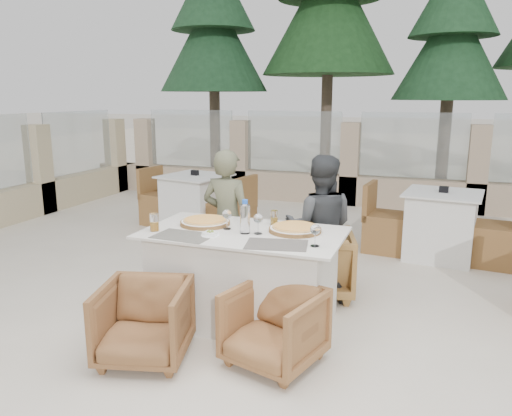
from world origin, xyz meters
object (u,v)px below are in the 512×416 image
(pizza_left, at_px, (205,221))
(water_bottle, at_px, (245,217))
(beer_glass_left, at_px, (154,222))
(armchair_far_left, at_px, (234,255))
(wine_glass_centre, at_px, (227,218))
(armchair_far_right, at_px, (317,263))
(bg_table_a, at_px, (196,203))
(dining_table, at_px, (244,277))
(olive_dish, at_px, (210,233))
(wine_glass_near, at_px, (258,223))
(armchair_near_right, at_px, (274,327))
(wine_glass_corner, at_px, (315,234))
(bg_table_b, at_px, (441,225))
(diner_right, at_px, (320,228))
(diner_left, at_px, (227,221))
(pizza_right, at_px, (295,228))
(beer_glass_right, at_px, (274,218))
(armchair_near_left, at_px, (144,322))

(pizza_left, bearing_deg, water_bottle, -18.91)
(beer_glass_left, relative_size, armchair_far_left, 0.21)
(wine_glass_centre, bearing_deg, armchair_far_right, 51.60)
(bg_table_a, bearing_deg, beer_glass_left, -58.09)
(dining_table, xyz_separation_m, water_bottle, (0.03, -0.05, 0.52))
(water_bottle, height_order, olive_dish, water_bottle)
(wine_glass_near, xyz_separation_m, beer_glass_left, (-0.82, -0.20, -0.02))
(beer_glass_left, relative_size, armchair_near_right, 0.24)
(wine_glass_near, bearing_deg, wine_glass_corner, -19.38)
(water_bottle, height_order, bg_table_b, water_bottle)
(beer_glass_left, xyz_separation_m, diner_right, (1.15, 0.94, -0.18))
(diner_left, bearing_deg, pizza_right, 154.18)
(diner_right, bearing_deg, water_bottle, 49.48)
(pizza_right, relative_size, bg_table_b, 0.26)
(diner_right, bearing_deg, pizza_right, 71.77)
(pizza_left, relative_size, bg_table_b, 0.26)
(dining_table, relative_size, beer_glass_right, 12.77)
(wine_glass_corner, distance_m, bg_table_b, 2.70)
(beer_glass_right, distance_m, bg_table_a, 2.90)
(diner_right, bearing_deg, diner_left, -2.74)
(wine_glass_near, bearing_deg, diner_left, 130.63)
(armchair_near_right, bearing_deg, diner_right, 105.16)
(pizza_left, distance_m, armchair_near_left, 1.05)
(pizza_right, bearing_deg, wine_glass_near, -147.42)
(pizza_right, bearing_deg, wine_glass_centre, -168.08)
(armchair_near_left, height_order, armchair_near_right, armchair_near_left)
(dining_table, bearing_deg, armchair_far_left, 117.51)
(wine_glass_corner, height_order, armchair_near_left, wine_glass_corner)
(olive_dish, bearing_deg, diner_right, 54.28)
(diner_left, xyz_separation_m, diner_right, (0.86, 0.12, -0.02))
(armchair_near_left, bearing_deg, wine_glass_corner, 15.56)
(diner_right, relative_size, bg_table_a, 0.81)
(armchair_far_right, bearing_deg, pizza_left, 23.73)
(diner_right, xyz_separation_m, bg_table_b, (1.06, 1.59, -0.28))
(bg_table_a, height_order, bg_table_b, same)
(pizza_right, distance_m, wine_glass_centre, 0.56)
(dining_table, distance_m, beer_glass_right, 0.55)
(pizza_left, distance_m, beer_glass_left, 0.44)
(armchair_far_left, bearing_deg, pizza_right, 166.33)
(dining_table, bearing_deg, bg_table_b, 56.46)
(wine_glass_centre, bearing_deg, diner_left, 113.16)
(armchair_near_left, relative_size, diner_right, 0.46)
(beer_glass_left, relative_size, beer_glass_right, 1.14)
(bg_table_a, bearing_deg, pizza_left, -49.79)
(water_bottle, bearing_deg, dining_table, 125.17)
(dining_table, xyz_separation_m, armchair_far_right, (0.44, 0.77, -0.08))
(wine_glass_centre, height_order, wine_glass_near, same)
(wine_glass_corner, xyz_separation_m, armchair_near_left, (-1.07, -0.62, -0.58))
(armchair_far_right, distance_m, armchair_near_left, 1.81)
(armchair_near_left, bearing_deg, bg_table_a, 96.16)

